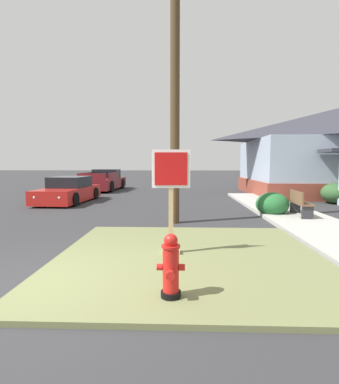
# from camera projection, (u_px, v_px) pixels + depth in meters

# --- Properties ---
(ground_plane) EXTENTS (160.00, 160.00, 0.00)m
(ground_plane) POSITION_uv_depth(u_px,v_px,m) (38.00, 285.00, 4.61)
(ground_plane) COLOR #333335
(grass_corner_patch) EXTENTS (5.19, 5.11, 0.08)m
(grass_corner_patch) POSITION_uv_depth(u_px,v_px,m) (189.00, 257.00, 5.88)
(grass_corner_patch) COLOR olive
(grass_corner_patch) RESTS_ON ground
(sidewalk_strip) EXTENTS (2.20, 16.15, 0.12)m
(sidewalk_strip) POSITION_uv_depth(u_px,v_px,m) (301.00, 219.00, 9.76)
(sidewalk_strip) COLOR #B2AFA8
(sidewalk_strip) RESTS_ON ground
(fire_hydrant) EXTENTS (0.38, 0.34, 0.88)m
(fire_hydrant) POSITION_uv_depth(u_px,v_px,m) (171.00, 267.00, 3.99)
(fire_hydrant) COLOR black
(fire_hydrant) RESTS_ON grass_corner_patch
(stop_sign) EXTENTS (0.75, 0.30, 2.08)m
(stop_sign) POSITION_uv_depth(u_px,v_px,m) (171.00, 203.00, 5.90)
(stop_sign) COLOR tan
(stop_sign) RESTS_ON grass_corner_patch
(manhole_cover) EXTENTS (0.70, 0.70, 0.02)m
(manhole_cover) POSITION_uv_depth(u_px,v_px,m) (90.00, 245.00, 6.86)
(manhole_cover) COLOR black
(manhole_cover) RESTS_ON ground
(parked_sedan_red) EXTENTS (2.09, 4.48, 1.25)m
(parked_sedan_red) POSITION_uv_depth(u_px,v_px,m) (69.00, 191.00, 14.60)
(parked_sedan_red) COLOR red
(parked_sedan_red) RESTS_ON ground
(pickup_truck_maroon) EXTENTS (2.32, 5.30, 1.48)m
(pickup_truck_maroon) POSITION_uv_depth(u_px,v_px,m) (104.00, 182.00, 21.21)
(pickup_truck_maroon) COLOR maroon
(pickup_truck_maroon) RESTS_ON ground
(street_bench) EXTENTS (0.50, 1.43, 0.85)m
(street_bench) POSITION_uv_depth(u_px,v_px,m) (299.00, 202.00, 10.06)
(street_bench) COLOR brown
(street_bench) RESTS_ON sidewalk_strip
(utility_pole) EXTENTS (1.75, 0.29, 10.52)m
(utility_pole) POSITION_uv_depth(u_px,v_px,m) (175.00, 45.00, 8.96)
(utility_pole) COLOR #4C3823
(utility_pole) RESTS_ON ground
(corner_house) EXTENTS (11.00, 8.99, 5.24)m
(corner_house) POSITION_uv_depth(u_px,v_px,m) (338.00, 151.00, 18.03)
(corner_house) COLOR brown
(corner_house) RESTS_ON ground
(shrub_near_porch) EXTENTS (1.41, 1.41, 1.00)m
(shrub_near_porch) POSITION_uv_depth(u_px,v_px,m) (337.00, 193.00, 13.98)
(shrub_near_porch) COLOR #32592E
(shrub_near_porch) RESTS_ON ground
(shrub_by_curb) EXTENTS (1.17, 1.17, 0.85)m
(shrub_by_curb) POSITION_uv_depth(u_px,v_px,m) (272.00, 204.00, 10.73)
(shrub_by_curb) COLOR #276833
(shrub_by_curb) RESTS_ON ground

